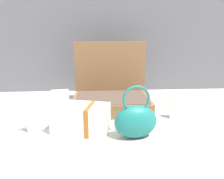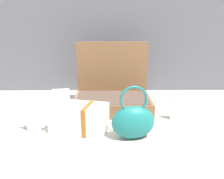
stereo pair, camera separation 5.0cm
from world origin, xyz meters
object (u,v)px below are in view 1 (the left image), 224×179
(teal_pouch_handbag, at_px, (136,121))
(cream_toiletry_bag, at_px, (82,118))
(poster_card_right, at_px, (60,102))
(coffee_mug, at_px, (34,122))
(open_suitcase, at_px, (111,94))
(info_card_left, at_px, (180,106))

(teal_pouch_handbag, distance_m, cream_toiletry_bag, 0.25)
(teal_pouch_handbag, relative_size, poster_card_right, 1.69)
(coffee_mug, bearing_deg, open_suitcase, 37.87)
(cream_toiletry_bag, height_order, coffee_mug, cream_toiletry_bag)
(open_suitcase, height_order, cream_toiletry_bag, open_suitcase)
(coffee_mug, bearing_deg, info_card_left, 8.20)
(teal_pouch_handbag, xyz_separation_m, cream_toiletry_bag, (-0.24, 0.07, -0.02))
(info_card_left, bearing_deg, teal_pouch_handbag, -150.64)
(open_suitcase, relative_size, teal_pouch_handbag, 1.86)
(cream_toiletry_bag, xyz_separation_m, info_card_left, (0.51, 0.12, 0.00))
(teal_pouch_handbag, bearing_deg, coffee_mug, 168.86)
(poster_card_right, bearing_deg, open_suitcase, 7.70)
(cream_toiletry_bag, relative_size, poster_card_right, 1.98)
(open_suitcase, height_order, coffee_mug, open_suitcase)
(coffee_mug, bearing_deg, teal_pouch_handbag, -11.14)
(teal_pouch_handbag, relative_size, cream_toiletry_bag, 0.85)
(teal_pouch_handbag, distance_m, coffee_mug, 0.47)
(open_suitcase, bearing_deg, teal_pouch_handbag, -77.33)
(teal_pouch_handbag, height_order, cream_toiletry_bag, teal_pouch_handbag)
(info_card_left, bearing_deg, poster_card_right, 164.04)
(cream_toiletry_bag, bearing_deg, open_suitcase, 64.00)
(cream_toiletry_bag, bearing_deg, info_card_left, 13.72)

